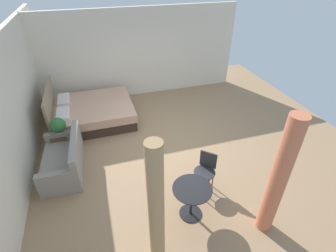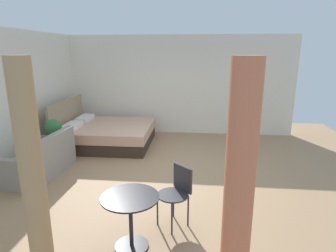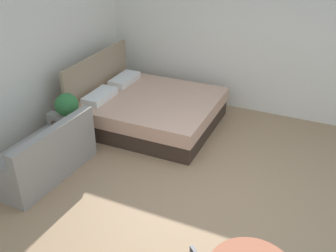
{
  "view_description": "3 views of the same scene",
  "coord_description": "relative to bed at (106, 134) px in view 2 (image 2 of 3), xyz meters",
  "views": [
    {
      "loc": [
        -5.01,
        1.54,
        4.07
      ],
      "look_at": [
        -0.38,
        0.12,
        0.8
      ],
      "focal_mm": 27.01,
      "sensor_mm": 36.0,
      "label": 1
    },
    {
      "loc": [
        -5.24,
        -0.53,
        2.38
      ],
      "look_at": [
        0.39,
        0.05,
        0.89
      ],
      "focal_mm": 30.42,
      "sensor_mm": 36.0,
      "label": 2
    },
    {
      "loc": [
        -3.69,
        -1.03,
        3.31
      ],
      "look_at": [
        0.17,
        0.74,
        0.96
      ],
      "focal_mm": 40.84,
      "sensor_mm": 36.0,
      "label": 3
    }
  ],
  "objects": [
    {
      "name": "couch",
      "position": [
        -1.99,
        0.68,
        -0.01
      ],
      "size": [
        1.57,
        0.88,
        0.83
      ],
      "color": "gray",
      "rests_on": "ground"
    },
    {
      "name": "potted_plant",
      "position": [
        -1.25,
        0.76,
        0.45
      ],
      "size": [
        0.36,
        0.36,
        0.45
      ],
      "color": "tan",
      "rests_on": "nightstand"
    },
    {
      "name": "balcony_table",
      "position": [
        -3.93,
        -1.58,
        0.2
      ],
      "size": [
        0.71,
        0.71,
        0.7
      ],
      "color": "black",
      "rests_on": "ground"
    },
    {
      "name": "nightstand",
      "position": [
        -1.15,
        0.8,
        -0.04
      ],
      "size": [
        0.5,
        0.38,
        0.49
      ],
      "color": "brown",
      "rests_on": "ground"
    },
    {
      "name": "curtain_right",
      "position": [
        -4.54,
        -0.78,
        0.88
      ],
      "size": [
        0.23,
        0.23,
        2.35
      ],
      "color": "tan",
      "rests_on": "ground"
    },
    {
      "name": "vase",
      "position": [
        -1.03,
        0.84,
        0.28
      ],
      "size": [
        0.09,
        0.09,
        0.14
      ],
      "color": "silver",
      "rests_on": "nightstand"
    },
    {
      "name": "cafe_chair_near_window",
      "position": [
        -3.36,
        -2.11,
        0.24
      ],
      "size": [
        0.61,
        0.61,
        0.85
      ],
      "color": "#2D2D33",
      "rests_on": "ground"
    },
    {
      "name": "ground_plane",
      "position": [
        -1.7,
        -1.82,
        -0.3
      ],
      "size": [
        9.17,
        9.55,
        0.02
      ],
      "primitive_type": "cube",
      "color": "#9E7A56"
    },
    {
      "name": "wall_right",
      "position": [
        1.38,
        -1.82,
        1.13
      ],
      "size": [
        0.12,
        6.55,
        2.83
      ],
      "primitive_type": "cube",
      "color": "silver",
      "rests_on": "ground"
    },
    {
      "name": "curtain_left",
      "position": [
        -4.54,
        -2.75,
        0.88
      ],
      "size": [
        0.28,
        0.28,
        2.35
      ],
      "color": "#D1704C",
      "rests_on": "ground"
    },
    {
      "name": "bed",
      "position": [
        0.0,
        0.0,
        0.0
      ],
      "size": [
        1.98,
        2.25,
        1.16
      ],
      "color": "#38281E",
      "rests_on": "ground"
    },
    {
      "name": "wall_back",
      "position": [
        -1.7,
        1.45,
        1.13
      ],
      "size": [
        9.17,
        0.12,
        2.83
      ],
      "primitive_type": "cube",
      "color": "silver",
      "rests_on": "ground"
    }
  ]
}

